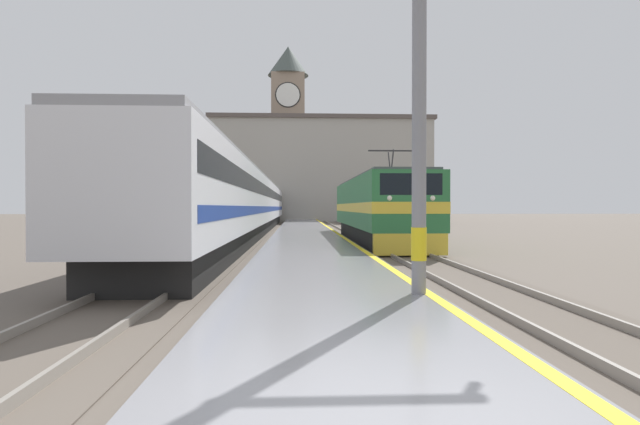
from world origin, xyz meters
The scene contains 9 objects.
ground_plane centered at (0.00, 30.00, 0.00)m, with size 200.00×200.00×0.00m, color #60564C.
platform centered at (0.00, 25.00, 0.15)m, with size 3.91×140.00×0.31m.
rail_track_near centered at (3.60, 25.00, 0.03)m, with size 2.83×140.00×0.16m.
rail_track_far centered at (-3.92, 25.00, 0.03)m, with size 2.83×140.00×0.16m.
locomotive_train centered at (3.60, 22.17, 1.77)m, with size 2.92×16.11×4.41m.
passenger_train centered at (-3.92, 31.42, 2.09)m, with size 2.92×52.57×3.88m.
catenary_mast centered at (1.70, 5.04, 3.79)m, with size 2.27×0.28×7.04m.
clock_tower centered at (-1.91, 69.39, 13.60)m, with size 5.93×5.93×25.36m.
station_building centered at (2.57, 62.29, 6.76)m, with size 28.79×8.74×13.48m.
Camera 1 is at (-0.57, -3.88, 1.88)m, focal length 28.00 mm.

